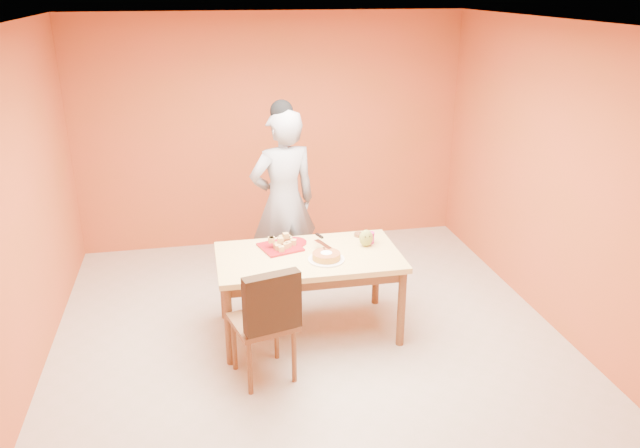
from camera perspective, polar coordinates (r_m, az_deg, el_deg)
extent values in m
plane|color=beige|center=(5.57, -0.67, -11.15)|extent=(5.00, 5.00, 0.00)
plane|color=silver|center=(4.71, -0.82, 17.77)|extent=(5.00, 5.00, 0.00)
plane|color=#C74F2E|center=(7.36, -4.41, 8.36)|extent=(4.50, 0.00, 4.50)
plane|color=#C74F2E|center=(5.09, -26.46, 0.21)|extent=(0.00, 5.00, 5.00)
plane|color=#C74F2E|center=(5.81, 21.66, 3.38)|extent=(0.00, 5.00, 5.00)
cube|color=#EDD17C|center=(5.47, -1.05, -3.06)|extent=(1.60, 0.90, 0.05)
cube|color=brown|center=(5.50, -1.04, -3.77)|extent=(1.48, 0.78, 0.10)
cylinder|color=brown|center=(5.23, -8.34, -9.23)|extent=(0.07, 0.07, 0.71)
cylinder|color=brown|center=(5.91, -8.82, -5.44)|extent=(0.07, 0.07, 0.71)
cylinder|color=brown|center=(5.47, 7.45, -7.68)|extent=(0.07, 0.07, 0.71)
cylinder|color=brown|center=(6.13, 5.15, -4.25)|extent=(0.07, 0.07, 0.71)
imported|color=gray|center=(6.21, -3.34, 1.98)|extent=(0.77, 0.59, 1.88)
cube|color=maroon|center=(5.60, -3.65, -2.12)|extent=(0.41, 0.41, 0.02)
cylinder|color=maroon|center=(5.69, -2.50, -1.70)|extent=(0.29, 0.29, 0.02)
cylinder|color=white|center=(5.35, 0.59, -3.27)|extent=(0.40, 0.40, 0.01)
cylinder|color=gold|center=(5.33, 0.59, -2.95)|extent=(0.31, 0.31, 0.06)
cube|color=silver|center=(5.48, 0.30, -1.86)|extent=(0.12, 0.24, 0.01)
ellipsoid|color=olive|center=(5.61, 4.23, -1.29)|extent=(0.15, 0.14, 0.16)
cylinder|color=#CE1E75|center=(5.70, 4.64, -1.25)|extent=(0.09, 0.09, 0.10)
cylinder|color=#371A0F|center=(5.86, 3.59, -0.98)|extent=(0.12, 0.12, 0.03)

